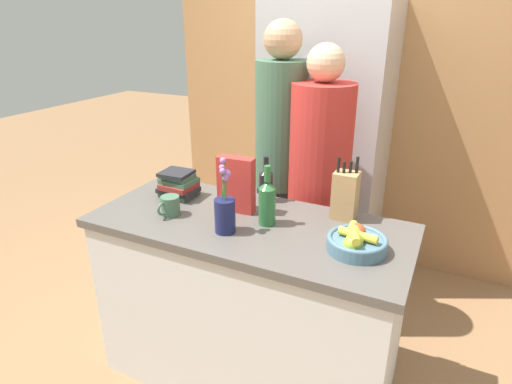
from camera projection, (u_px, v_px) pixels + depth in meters
ground_plane at (249, 372)px, 2.33m from camera, size 14.00×14.00×0.00m
kitchen_island at (249, 303)px, 2.16m from camera, size 1.49×0.66×0.91m
back_wall_wood at (344, 88)px, 3.14m from camera, size 2.69×0.12×2.60m
refrigerator at (325, 147)px, 2.98m from camera, size 0.79×0.63×1.90m
fruit_bowl at (356, 241)px, 1.73m from camera, size 0.24×0.24×0.10m
knife_block at (345, 195)px, 1.98m from camera, size 0.11×0.09×0.30m
flower_vase at (225, 212)px, 1.86m from camera, size 0.09×0.09×0.34m
cereal_box at (236, 185)px, 2.05m from camera, size 0.18×0.07×0.27m
coffee_mug at (170, 206)px, 2.03m from camera, size 0.09×0.13×0.09m
book_stack at (178, 184)px, 2.24m from camera, size 0.20×0.17×0.14m
bottle_oil at (267, 202)px, 1.92m from camera, size 0.08×0.08×0.28m
bottle_vinegar at (266, 184)px, 2.18m from camera, size 0.07×0.07×0.24m
person_at_sink at (280, 158)px, 2.50m from camera, size 0.30×0.30×1.79m
person_in_blue at (319, 181)px, 2.38m from camera, size 0.34×0.34×1.68m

